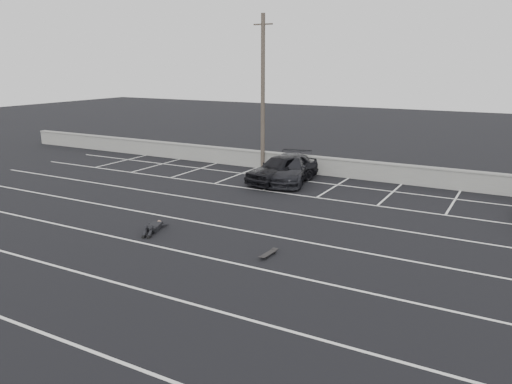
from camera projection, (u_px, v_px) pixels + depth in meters
The scene contains 8 objects.
ground at pixel (191, 254), 17.23m from camera, with size 120.00×120.00×0.00m, color black.
seawall at pixel (333, 167), 28.96m from camera, with size 50.00×0.45×1.06m.
stall_lines at pixel (251, 219), 21.00m from camera, with size 36.00×20.05×0.01m.
car_left at pixel (282, 168), 27.29m from camera, with size 1.86×4.62×1.58m, color black.
car_right at pixel (289, 169), 27.48m from camera, with size 2.04×5.01×1.45m, color black.
utility_pole at pixel (263, 94), 29.24m from camera, with size 1.22×0.24×9.12m.
person at pixel (155, 224), 19.72m from camera, with size 1.56×2.32×0.43m, color black, non-canonical shape.
skateboard at pixel (268, 254), 17.01m from camera, with size 0.27×0.84×0.10m.
Camera 1 is at (9.77, -13.04, 6.40)m, focal length 35.00 mm.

